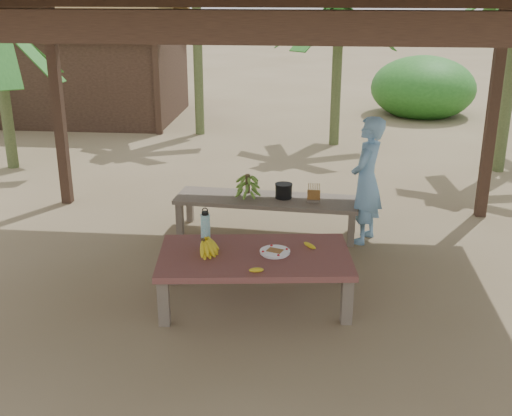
# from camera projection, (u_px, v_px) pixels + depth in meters

# --- Properties ---
(ground) EXTENTS (80.00, 80.00, 0.00)m
(ground) POSITION_uv_depth(u_px,v_px,m) (251.00, 285.00, 6.54)
(ground) COLOR brown
(ground) RESTS_ON ground
(work_table) EXTENTS (1.90, 1.20, 0.50)m
(work_table) POSITION_uv_depth(u_px,v_px,m) (255.00, 260.00, 6.05)
(work_table) COLOR brown
(work_table) RESTS_ON ground
(bench) EXTENTS (2.24, 0.77, 0.45)m
(bench) POSITION_uv_depth(u_px,v_px,m) (267.00, 202.00, 7.74)
(bench) COLOR brown
(bench) RESTS_ON ground
(ripe_banana_bunch) EXTENTS (0.29, 0.25, 0.17)m
(ripe_banana_bunch) POSITION_uv_depth(u_px,v_px,m) (203.00, 246.00, 6.01)
(ripe_banana_bunch) COLOR yellow
(ripe_banana_bunch) RESTS_ON work_table
(plate) EXTENTS (0.29, 0.29, 0.04)m
(plate) POSITION_uv_depth(u_px,v_px,m) (275.00, 252.00, 6.03)
(plate) COLOR white
(plate) RESTS_ON work_table
(loose_banana_front) EXTENTS (0.14, 0.12, 0.04)m
(loose_banana_front) POSITION_uv_depth(u_px,v_px,m) (256.00, 270.00, 5.65)
(loose_banana_front) COLOR yellow
(loose_banana_front) RESTS_ON work_table
(loose_banana_side) EXTENTS (0.15, 0.12, 0.04)m
(loose_banana_side) POSITION_uv_depth(u_px,v_px,m) (310.00, 245.00, 6.17)
(loose_banana_side) COLOR yellow
(loose_banana_side) RESTS_ON work_table
(water_flask) EXTENTS (0.09, 0.09, 0.34)m
(water_flask) POSITION_uv_depth(u_px,v_px,m) (205.00, 226.00, 6.31)
(water_flask) COLOR #3BB2B9
(water_flask) RESTS_ON work_table
(green_banana_stalk) EXTENTS (0.28, 0.28, 0.30)m
(green_banana_stalk) POSITION_uv_depth(u_px,v_px,m) (248.00, 185.00, 7.71)
(green_banana_stalk) COLOR #598C2D
(green_banana_stalk) RESTS_ON bench
(cooking_pot) EXTENTS (0.20, 0.20, 0.17)m
(cooking_pot) POSITION_uv_depth(u_px,v_px,m) (284.00, 191.00, 7.70)
(cooking_pot) COLOR black
(cooking_pot) RESTS_ON bench
(skewer_rack) EXTENTS (0.19, 0.09, 0.24)m
(skewer_rack) POSITION_uv_depth(u_px,v_px,m) (314.00, 192.00, 7.54)
(skewer_rack) COLOR #A57F47
(skewer_rack) RESTS_ON bench
(woman) EXTENTS (0.54, 0.64, 1.50)m
(woman) POSITION_uv_depth(u_px,v_px,m) (367.00, 180.00, 7.39)
(woman) COLOR #72A7D8
(woman) RESTS_ON ground
(hut) EXTENTS (4.40, 3.43, 2.85)m
(hut) POSITION_uv_depth(u_px,v_px,m) (84.00, 67.00, 14.06)
(hut) COLOR black
(hut) RESTS_ON ground
(banana_plant_n) EXTENTS (1.80, 1.80, 2.76)m
(banana_plant_n) POSITION_uv_depth(u_px,v_px,m) (339.00, 18.00, 11.29)
(banana_plant_n) COLOR #596638
(banana_plant_n) RESTS_ON ground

